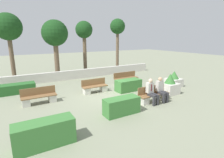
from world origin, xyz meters
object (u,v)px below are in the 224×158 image
Objects in this scene: bench_right_side at (126,79)px; tree_leftmost at (8,28)px; bench_front at (154,96)px; bench_back at (95,88)px; person_seated_woman at (161,88)px; planter_corner_left at (170,85)px; tree_center_right at (84,32)px; tree_rightmost at (118,29)px; planter_corner_right at (174,80)px; person_seated_man at (151,90)px; tree_center_left at (55,34)px; bench_left_side at (39,98)px.

bench_right_side is 0.38× the size of tree_leftmost.
bench_front is 3.64m from bench_back.
person_seated_woman is 1.05× the size of planter_corner_left.
bench_right_side is at bearing 16.36° from bench_back.
tree_center_right is 3.51m from tree_rightmost.
tree_leftmost is 5.86m from tree_center_right.
tree_leftmost is at bearing 125.71° from bench_front.
bench_right_side is 1.78× the size of planter_corner_right.
bench_front is 0.52m from person_seated_man.
bench_back is at bearing 118.59° from person_seated_man.
tree_center_left is at bearing -170.15° from tree_center_right.
planter_corner_left is at bearing -147.03° from planter_corner_right.
bench_right_side is 3.06m from bench_back.
tree_center_left is 0.99× the size of tree_center_right.
person_seated_woman is 11.51m from tree_leftmost.
bench_right_side is at bearing -114.83° from tree_rightmost.
bench_left_side is 10.95m from tree_rightmost.
bench_front is 9.94m from tree_rightmost.
tree_rightmost is at bearing 3.75° from tree_center_left.
planter_corner_left is 0.26× the size of tree_center_right.
tree_center_left reaches higher than person_seated_woman.
tree_leftmost is at bearing 179.60° from tree_rightmost.
bench_right_side is at bearing -74.98° from tree_center_right.
planter_corner_right is at bearing -36.96° from tree_leftmost.
tree_leftmost is (-9.54, 7.18, 3.56)m from planter_corner_right.
person_seated_man is 1.00× the size of person_seated_woman.
bench_right_side is 3.47m from planter_corner_left.
person_seated_woman is 1.21× the size of planter_corner_right.
planter_corner_left is at bearing -32.99° from bench_back.
tree_leftmost is (-6.24, 8.68, 3.69)m from bench_front.
tree_rightmost is (3.49, -0.06, 0.36)m from tree_center_right.
person_seated_woman is (-0.53, -4.01, 0.39)m from bench_right_side.
tree_rightmost is at bearing 80.67° from planter_corner_left.
bench_back is at bearing -106.27° from tree_center_right.
bench_back is at bearing -167.17° from bench_right_side.
bench_left_side and bench_back have the same top height.
person_seated_man is 0.27× the size of tree_center_right.
tree_center_left is (-1.02, 5.19, 3.28)m from bench_back.
planter_corner_right is (8.61, -1.25, 0.14)m from bench_left_side.
bench_back is 7.97m from tree_leftmost.
bench_right_side is 9.38m from tree_leftmost.
bench_front is 1.70× the size of planter_corner_right.
person_seated_man is 1.21× the size of planter_corner_right.
planter_corner_left is 1.82m from planter_corner_right.
planter_corner_left is at bearing -99.33° from tree_rightmost.
tree_center_right is (-0.07, 8.82, 3.09)m from person_seated_man.
bench_back is 5.55m from planter_corner_right.
bench_front is 1.48× the size of planter_corner_left.
person_seated_man is at bearing -33.48° from bench_left_side.
person_seated_woman is at bearing -0.00° from person_seated_man.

